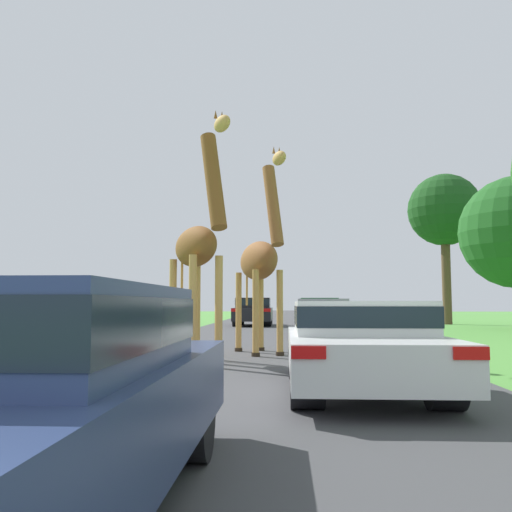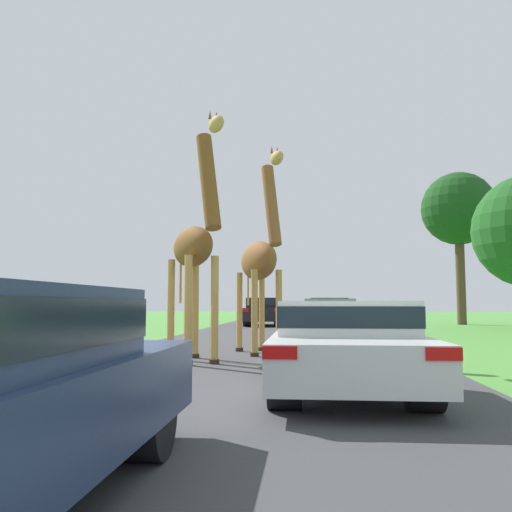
% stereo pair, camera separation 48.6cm
% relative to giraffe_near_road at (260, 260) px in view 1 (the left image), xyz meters
% --- Properties ---
extents(road, '(7.39, 120.00, 0.00)m').
position_rel_giraffe_near_road_xyz_m(road, '(-0.01, 16.27, -2.24)').
color(road, '#424244').
rests_on(road, ground).
extents(giraffe_near_road, '(1.42, 2.69, 4.69)m').
position_rel_giraffe_near_road_xyz_m(giraffe_near_road, '(0.00, 0.00, 0.00)').
color(giraffe_near_road, tan).
rests_on(giraffe_near_road, ground).
extents(giraffe_companion, '(1.66, 2.50, 4.89)m').
position_rel_giraffe_near_road_xyz_m(giraffe_companion, '(-1.19, -1.91, 0.15)').
color(giraffe_companion, tan).
rests_on(giraffe_companion, ground).
extents(car_queue_right, '(1.87, 4.26, 1.44)m').
position_rel_giraffe_near_road_xyz_m(car_queue_right, '(2.16, 12.49, -1.48)').
color(car_queue_right, '#144C28').
rests_on(car_queue_right, ground).
extents(car_queue_left, '(1.96, 4.30, 1.36)m').
position_rel_giraffe_near_road_xyz_m(car_queue_left, '(1.94, 6.95, -1.51)').
color(car_queue_left, gray).
rests_on(car_queue_left, ground).
extents(car_far_ahead, '(1.92, 4.24, 1.23)m').
position_rel_giraffe_near_road_xyz_m(car_far_ahead, '(1.61, -5.39, -1.57)').
color(car_far_ahead, silver).
rests_on(car_far_ahead, ground).
extents(car_verge_right, '(1.98, 4.19, 1.48)m').
position_rel_giraffe_near_road_xyz_m(car_verge_right, '(-1.11, 16.19, -1.45)').
color(car_verge_right, black).
rests_on(car_verge_right, ground).
extents(tree_left_edge, '(4.14, 4.14, 8.65)m').
position_rel_giraffe_near_road_xyz_m(tree_left_edge, '(9.82, 18.53, 4.27)').
color(tree_left_edge, brown).
rests_on(tree_left_edge, ground).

